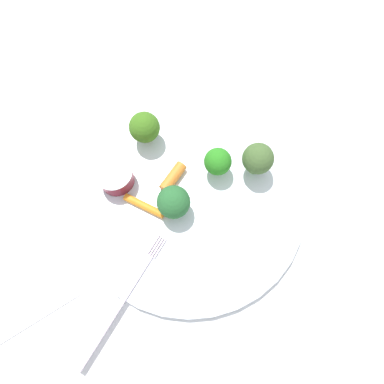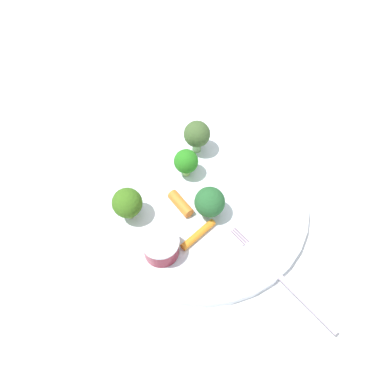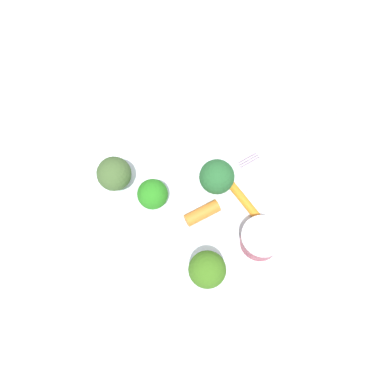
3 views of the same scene
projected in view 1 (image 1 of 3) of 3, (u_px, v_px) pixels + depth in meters
ground_plane at (190, 198)px, 0.46m from camera, size 2.40×2.40×0.00m
plate at (189, 196)px, 0.45m from camera, size 0.31×0.31×0.01m
sauce_cup at (115, 176)px, 0.44m from camera, size 0.05×0.05×0.03m
broccoli_floret_0 at (258, 159)px, 0.43m from camera, size 0.04×0.04×0.06m
broccoli_floret_1 at (175, 204)px, 0.41m from camera, size 0.04×0.04×0.05m
broccoli_floret_2 at (145, 128)px, 0.45m from camera, size 0.04×0.04×0.05m
broccoli_floret_3 at (217, 161)px, 0.43m from camera, size 0.04×0.04×0.05m
carrot_stick_0 at (144, 206)px, 0.44m from camera, size 0.06×0.03×0.01m
carrot_stick_1 at (171, 179)px, 0.45m from camera, size 0.02×0.05×0.02m
fork at (124, 298)px, 0.40m from camera, size 0.06×0.18×0.00m
napkin at (2, 275)px, 0.42m from camera, size 0.18×0.17×0.00m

